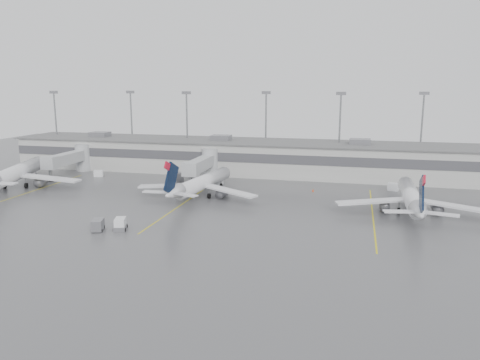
% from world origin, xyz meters
% --- Properties ---
extents(ground, '(260.00, 260.00, 0.00)m').
position_xyz_m(ground, '(0.00, 0.00, 0.00)').
color(ground, '#4C4C4F').
rests_on(ground, ground).
extents(terminal, '(152.00, 17.00, 9.45)m').
position_xyz_m(terminal, '(-0.01, 57.98, 4.17)').
color(terminal, '#B1B2AC').
rests_on(terminal, ground).
extents(light_masts, '(142.40, 8.00, 20.60)m').
position_xyz_m(light_masts, '(0.00, 63.75, 12.03)').
color(light_masts, gray).
rests_on(light_masts, ground).
extents(jet_bridge_left, '(4.00, 17.20, 7.00)m').
position_xyz_m(jet_bridge_left, '(-55.50, 45.72, 3.87)').
color(jet_bridge_left, '#A5A8AB').
rests_on(jet_bridge_left, ground).
extents(jet_bridge_right, '(4.00, 17.20, 7.00)m').
position_xyz_m(jet_bridge_right, '(-20.50, 45.72, 3.87)').
color(jet_bridge_right, '#A5A8AB').
rests_on(jet_bridge_right, ground).
extents(stand_markings, '(105.25, 40.00, 0.01)m').
position_xyz_m(stand_markings, '(-0.00, 24.00, 0.01)').
color(stand_markings, yellow).
rests_on(stand_markings, ground).
extents(jet_far_left, '(28.52, 32.46, 10.81)m').
position_xyz_m(jet_far_left, '(-58.02, 27.46, 3.36)').
color(jet_far_left, silver).
rests_on(jet_far_left, ground).
extents(jet_mid_left, '(25.62, 28.89, 9.37)m').
position_xyz_m(jet_mid_left, '(-15.84, 29.18, 2.91)').
color(jet_mid_left, silver).
rests_on(jet_mid_left, ground).
extents(jet_mid_right, '(26.24, 29.39, 9.51)m').
position_xyz_m(jet_mid_right, '(23.98, 26.26, 2.96)').
color(jet_mid_right, silver).
rests_on(jet_mid_right, ground).
extents(baggage_tug, '(2.64, 3.31, 1.87)m').
position_xyz_m(baggage_tug, '(-21.14, 5.42, 0.73)').
color(baggage_tug, white).
rests_on(baggage_tug, ground).
extents(baggage_cart, '(2.39, 3.13, 1.78)m').
position_xyz_m(baggage_cart, '(-24.34, 4.22, 0.93)').
color(baggage_cart, slate).
rests_on(baggage_cart, ground).
extents(gse_uld_a, '(2.54, 2.10, 1.54)m').
position_xyz_m(gse_uld_a, '(-47.38, 43.57, 0.77)').
color(gse_uld_a, white).
rests_on(gse_uld_a, ground).
extents(gse_uld_b, '(2.70, 1.83, 1.89)m').
position_xyz_m(gse_uld_b, '(-16.19, 41.73, 0.94)').
color(gse_uld_b, white).
rests_on(gse_uld_b, ground).
extents(gse_uld_c, '(2.59, 2.11, 1.59)m').
position_xyz_m(gse_uld_c, '(22.30, 44.78, 0.79)').
color(gse_uld_c, white).
rests_on(gse_uld_c, ground).
extents(gse_loader, '(2.63, 3.65, 2.08)m').
position_xyz_m(gse_loader, '(-26.30, 42.11, 1.04)').
color(gse_loader, slate).
rests_on(gse_loader, ground).
extents(cone_a, '(0.48, 0.48, 0.76)m').
position_xyz_m(cone_a, '(-56.18, 36.41, 0.38)').
color(cone_a, '#F74005').
rests_on(cone_a, ground).
extents(cone_b, '(0.41, 0.41, 0.65)m').
position_xyz_m(cone_b, '(-19.28, 31.82, 0.32)').
color(cone_b, '#F74005').
rests_on(cone_b, ground).
extents(cone_c, '(0.39, 0.39, 0.61)m').
position_xyz_m(cone_c, '(5.68, 39.65, 0.31)').
color(cone_c, '#F74005').
rests_on(cone_c, ground).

